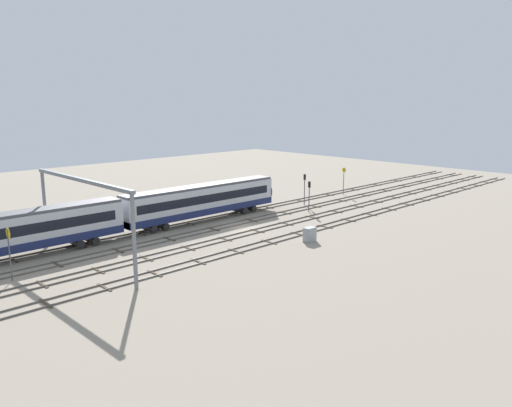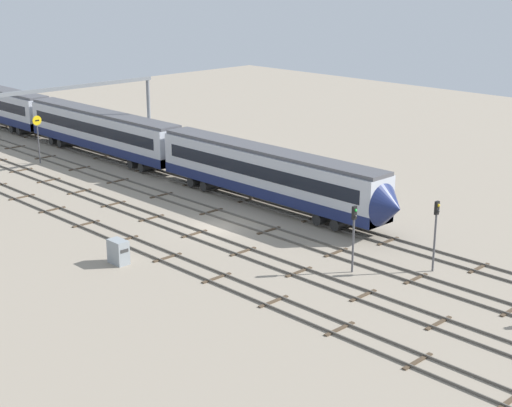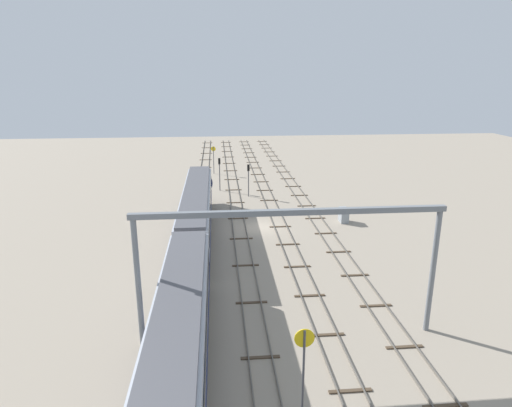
{
  "view_description": "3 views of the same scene",
  "coord_description": "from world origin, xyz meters",
  "views": [
    {
      "loc": [
        -43.3,
        -46.43,
        16.23
      ],
      "look_at": [
        2.59,
        0.59,
        2.77
      ],
      "focal_mm": 35.66,
      "sensor_mm": 36.0,
      "label": 1
    },
    {
      "loc": [
        43.14,
        -37.6,
        19.24
      ],
      "look_at": [
        4.1,
        0.24,
        2.79
      ],
      "focal_mm": 54.43,
      "sensor_mm": 36.0,
      "label": 2
    },
    {
      "loc": [
        -46.58,
        4.63,
        16.64
      ],
      "look_at": [
        0.51,
        0.4,
        2.68
      ],
      "focal_mm": 30.99,
      "sensor_mm": 36.0,
      "label": 3
    }
  ],
  "objects": [
    {
      "name": "ground_plane",
      "position": [
        0.0,
        0.0,
        0.0
      ],
      "size": [
        150.86,
        150.86,
        0.0
      ],
      "primitive_type": "plane",
      "color": "gray"
    },
    {
      "name": "track_near_foreground",
      "position": [
        0.0,
        -6.89,
        0.07
      ],
      "size": [
        134.86,
        2.4,
        0.16
      ],
      "color": "#59544C",
      "rests_on": "ground"
    },
    {
      "name": "track_second_near",
      "position": [
        -0.0,
        -2.3,
        0.07
      ],
      "size": [
        134.86,
        2.4,
        0.16
      ],
      "color": "#59544C",
      "rests_on": "ground"
    },
    {
      "name": "track_middle",
      "position": [
        -0.0,
        2.3,
        0.07
      ],
      "size": [
        134.86,
        2.4,
        0.16
      ],
      "color": "#59544C",
      "rests_on": "ground"
    },
    {
      "name": "track_with_train",
      "position": [
        0.0,
        6.89,
        0.07
      ],
      "size": [
        134.86,
        2.4,
        0.16
      ],
      "color": "#59544C",
      "rests_on": "ground"
    },
    {
      "name": "train",
      "position": [
        -25.63,
        6.89,
        2.66
      ],
      "size": [
        75.2,
        3.24,
        4.8
      ],
      "color": "#B7BCC6",
      "rests_on": "ground"
    },
    {
      "name": "overhead_gantry",
      "position": [
        -21.5,
        0.24,
        6.64
      ],
      "size": [
        0.4,
        19.38,
        8.78
      ],
      "color": "slate",
      "rests_on": "ground"
    },
    {
      "name": "speed_sign_near_foreground",
      "position": [
        -28.47,
        0.67,
        3.3
      ],
      "size": [
        0.14,
        0.99,
        4.97
      ],
      "color": "#4C4C51",
      "rests_on": "ground"
    },
    {
      "name": "speed_sign_mid_trackside",
      "position": [
        28.33,
        5.19,
        3.0
      ],
      "size": [
        0.14,
        0.81,
        4.73
      ],
      "color": "#4C4C51",
      "rests_on": "ground"
    },
    {
      "name": "signal_light_trackside_approach",
      "position": [
        13.2,
        0.31,
        2.99
      ],
      "size": [
        0.31,
        0.32,
        4.56
      ],
      "color": "#4C4C51",
      "rests_on": "ground"
    },
    {
      "name": "signal_light_trackside_departure",
      "position": [
        16.82,
        4.29,
        3.16
      ],
      "size": [
        0.31,
        0.32,
        4.85
      ],
      "color": "#4C4C51",
      "rests_on": "ground"
    },
    {
      "name": "relay_cabinet",
      "position": [
        1.1,
        -9.89,
        0.84
      ],
      "size": [
        1.48,
        0.9,
        1.68
      ],
      "color": "gray",
      "rests_on": "ground"
    }
  ]
}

